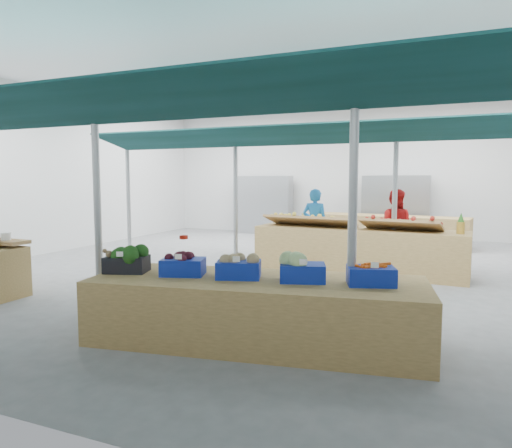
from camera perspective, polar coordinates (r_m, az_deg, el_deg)
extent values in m
plane|color=slate|center=(9.77, 1.57, -5.61)|extent=(13.00, 13.00, 0.00)
plane|color=silver|center=(9.86, 1.63, 19.10)|extent=(13.00, 13.00, 0.00)
plane|color=silver|center=(15.83, 10.05, 6.21)|extent=(12.00, 0.00, 12.00)
plane|color=silver|center=(12.99, -24.12, 5.99)|extent=(0.00, 13.00, 13.00)
cylinder|color=gray|center=(12.02, -15.67, 3.48)|extent=(0.10, 0.10, 3.00)
cylinder|color=gray|center=(6.64, -19.21, 1.90)|extent=(0.10, 0.10, 3.00)
cylinder|color=gray|center=(10.44, -2.57, 3.41)|extent=(0.10, 0.10, 3.00)
cylinder|color=gray|center=(5.05, 11.99, 1.05)|extent=(0.10, 0.10, 3.00)
cylinder|color=gray|center=(9.51, 16.95, 2.97)|extent=(0.10, 0.10, 3.00)
cylinder|color=gray|center=(5.71, -5.92, 15.24)|extent=(10.00, 0.06, 0.06)
cylinder|color=gray|center=(9.87, 6.82, 11.10)|extent=(10.00, 0.06, 0.06)
cube|color=black|center=(5.14, -9.48, 15.49)|extent=(9.50, 1.28, 0.30)
cube|color=black|center=(6.27, -3.01, 13.73)|extent=(9.50, 1.28, 0.30)
cube|color=black|center=(9.24, 5.70, 11.06)|extent=(9.50, 1.28, 0.30)
cube|color=black|center=(10.49, 7.79, 10.37)|extent=(9.50, 1.28, 0.30)
cube|color=#B23F33|center=(16.11, 0.87, 2.37)|extent=(2.00, 0.50, 2.00)
cube|color=#B23F33|center=(15.05, 17.03, 1.91)|extent=(2.00, 0.50, 2.00)
cube|color=olive|center=(5.39, 0.07, -10.74)|extent=(3.99, 1.85, 0.75)
cube|color=olive|center=(9.55, 12.59, -3.24)|extent=(4.27, 1.27, 0.90)
cube|color=olive|center=(13.89, 15.48, -0.70)|extent=(4.85, 1.63, 0.86)
imported|color=#1A68AC|center=(10.83, 7.37, -0.05)|extent=(0.64, 0.44, 1.68)
imported|color=#B51616|center=(10.51, 16.89, -0.41)|extent=(0.86, 0.69, 1.68)
cube|color=black|center=(5.88, -15.85, -4.84)|extent=(0.58, 0.48, 0.20)
cube|color=white|center=(5.66, -16.67, -3.63)|extent=(0.08, 0.03, 0.06)
cube|color=#0D2496|center=(5.56, -9.10, -5.30)|extent=(0.58, 0.48, 0.20)
cube|color=white|center=(5.32, -9.69, -4.04)|extent=(0.08, 0.03, 0.06)
cube|color=#0D2496|center=(5.33, -2.17, -5.69)|extent=(0.58, 0.48, 0.20)
cube|color=white|center=(5.09, -2.48, -4.41)|extent=(0.08, 0.03, 0.06)
cube|color=#0D2496|center=(5.18, 5.84, -6.05)|extent=(0.58, 0.48, 0.20)
cube|color=white|center=(4.94, 5.90, -4.74)|extent=(0.08, 0.03, 0.06)
cube|color=#0D2496|center=(5.14, 14.17, -6.29)|extent=(0.58, 0.48, 0.20)
cube|color=white|center=(4.89, 14.63, -4.98)|extent=(0.08, 0.03, 0.06)
sphere|color=brown|center=(5.83, -17.87, -3.59)|extent=(0.09, 0.09, 0.09)
sphere|color=brown|center=(5.84, -18.38, -3.19)|extent=(0.06, 0.06, 0.06)
cylinder|color=#A9180B|center=(6.35, -9.03, -1.64)|extent=(0.12, 0.12, 0.05)
cube|color=white|center=(6.33, -9.28, -3.68)|extent=(0.10, 0.01, 0.07)
cube|color=#997247|center=(9.67, 6.74, 0.37)|extent=(1.97, 0.92, 0.26)
cube|color=#997247|center=(9.23, 17.67, -0.10)|extent=(1.58, 0.87, 0.26)
cylinder|color=#8C6019|center=(9.13, 24.21, -0.44)|extent=(0.14, 0.14, 0.22)
cone|color=#26661E|center=(9.12, 24.25, 0.75)|extent=(0.12, 0.12, 0.18)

